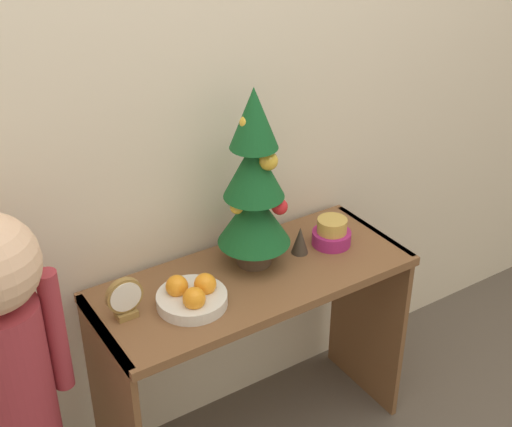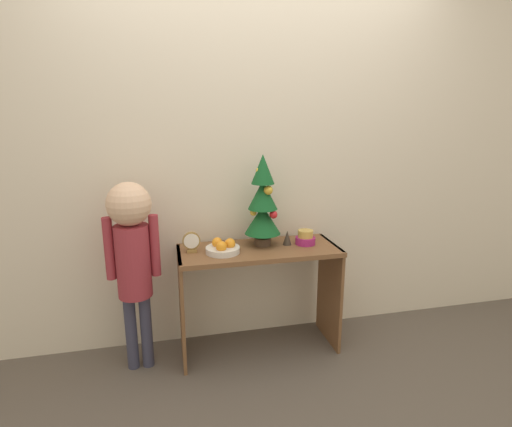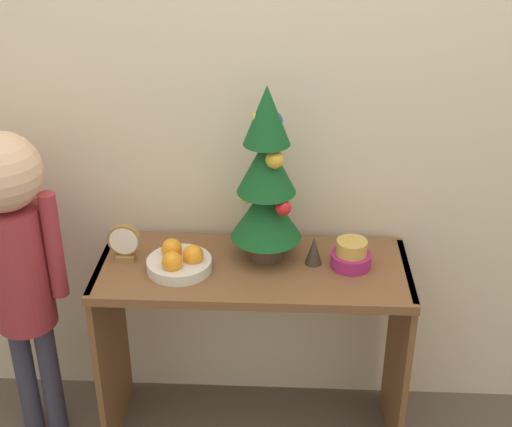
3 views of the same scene
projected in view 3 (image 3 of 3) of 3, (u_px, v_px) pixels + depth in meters
back_wall at (257, 76)px, 2.26m from camera, size 7.00×0.05×2.50m
console_table at (253, 309)px, 2.37m from camera, size 1.01×0.42×0.70m
mini_tree at (266, 180)px, 2.21m from camera, size 0.23×0.23×0.58m
fruit_bowl at (179, 261)px, 2.25m from camera, size 0.21×0.21×0.09m
singing_bowl at (351, 255)px, 2.27m from camera, size 0.13×0.13×0.09m
desk_clock at (124, 243)px, 2.29m from camera, size 0.11×0.04×0.13m
figurine at (314, 251)px, 2.28m from camera, size 0.06×0.06×0.09m
child_figure at (14, 245)px, 2.26m from camera, size 0.31×0.25×1.16m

